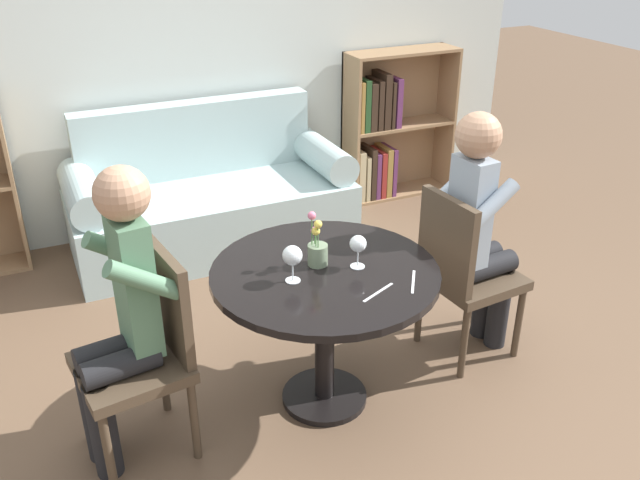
{
  "coord_description": "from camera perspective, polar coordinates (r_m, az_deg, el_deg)",
  "views": [
    {
      "loc": [
        -1.08,
        -2.29,
        2.12
      ],
      "look_at": [
        0.0,
        0.05,
        0.82
      ],
      "focal_mm": 38.0,
      "sensor_mm": 36.0,
      "label": 1
    }
  ],
  "objects": [
    {
      "name": "ground_plane",
      "position": [
        3.31,
        0.37,
        -13.19
      ],
      "size": [
        16.0,
        16.0,
        0.0
      ],
      "primitive_type": "plane",
      "color": "brown"
    },
    {
      "name": "back_wall",
      "position": [
        4.72,
        -11.71,
        16.83
      ],
      "size": [
        5.2,
        0.05,
        2.7
      ],
      "color": "silver",
      "rests_on": "ground_plane"
    },
    {
      "name": "round_table",
      "position": [
        2.97,
        0.41,
        -4.69
      ],
      "size": [
        0.99,
        0.99,
        0.7
      ],
      "color": "black",
      "rests_on": "ground_plane"
    },
    {
      "name": "couch",
      "position": [
        4.61,
        -9.22,
        3.28
      ],
      "size": [
        1.83,
        0.8,
        0.92
      ],
      "color": "#A8C1C1",
      "rests_on": "ground_plane"
    },
    {
      "name": "bookshelf_right",
      "position": [
        5.31,
        5.47,
        9.18
      ],
      "size": [
        0.87,
        0.28,
        1.13
      ],
      "color": "#93704C",
      "rests_on": "ground_plane"
    },
    {
      "name": "chair_left",
      "position": [
        2.87,
        -14.39,
        -8.8
      ],
      "size": [
        0.47,
        0.47,
        0.9
      ],
      "rotation": [
        0.0,
        0.0,
        -1.44
      ],
      "color": "#473828",
      "rests_on": "ground_plane"
    },
    {
      "name": "chair_right",
      "position": [
        3.41,
        11.9,
        -2.42
      ],
      "size": [
        0.45,
        0.45,
        0.9
      ],
      "rotation": [
        0.0,
        0.0,
        1.65
      ],
      "color": "#473828",
      "rests_on": "ground_plane"
    },
    {
      "name": "person_left",
      "position": [
        2.74,
        -16.5,
        -6.09
      ],
      "size": [
        0.44,
        0.37,
        1.28
      ],
      "rotation": [
        0.0,
        0.0,
        -1.44
      ],
      "color": "black",
      "rests_on": "ground_plane"
    },
    {
      "name": "person_right",
      "position": [
        3.37,
        13.27,
        0.93
      ],
      "size": [
        0.44,
        0.36,
        1.28
      ],
      "rotation": [
        0.0,
        0.0,
        1.65
      ],
      "color": "black",
      "rests_on": "ground_plane"
    },
    {
      "name": "wine_glass_left",
      "position": [
        2.77,
        -2.34,
        -1.41
      ],
      "size": [
        0.08,
        0.08,
        0.16
      ],
      "color": "white",
      "rests_on": "round_table"
    },
    {
      "name": "wine_glass_right",
      "position": [
        2.88,
        3.22,
        -0.42
      ],
      "size": [
        0.07,
        0.07,
        0.15
      ],
      "color": "white",
      "rests_on": "round_table"
    },
    {
      "name": "flower_vase",
      "position": [
        2.91,
        -0.24,
        -0.74
      ],
      "size": [
        0.09,
        0.09,
        0.25
      ],
      "color": "gray",
      "rests_on": "round_table"
    },
    {
      "name": "knife_left_setting",
      "position": [
        2.84,
        7.86,
        -3.5
      ],
      "size": [
        0.12,
        0.16,
        0.0
      ],
      "color": "silver",
      "rests_on": "round_table"
    },
    {
      "name": "fork_left_setting",
      "position": [
        2.75,
        4.92,
        -4.41
      ],
      "size": [
        0.18,
        0.09,
        0.0
      ],
      "color": "silver",
      "rests_on": "round_table"
    }
  ]
}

